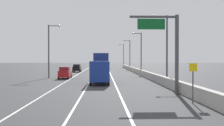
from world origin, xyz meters
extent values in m
plane|color=#38383A|center=(0.00, 64.00, 0.00)|extent=(320.00, 320.00, 0.00)
cube|color=silver|center=(-5.50, 55.00, 0.00)|extent=(0.16, 130.00, 0.00)
cube|color=silver|center=(-2.00, 55.00, 0.00)|extent=(0.16, 130.00, 0.00)
cube|color=silver|center=(1.50, 55.00, 0.00)|extent=(0.16, 130.00, 0.00)
cube|color=#B2ADA3|center=(7.56, 40.00, 0.55)|extent=(0.60, 120.00, 1.10)
cylinder|color=#47474C|center=(6.96, 22.27, 3.75)|extent=(0.36, 0.36, 7.50)
cube|color=#47474C|center=(4.71, 22.27, 7.30)|extent=(4.50, 0.20, 0.20)
cube|color=#0C5923|center=(4.48, 22.15, 6.60)|extent=(2.60, 0.10, 1.00)
cylinder|color=#4C4C51|center=(6.66, 16.65, 1.20)|extent=(0.10, 0.10, 2.40)
cube|color=yellow|center=(6.66, 16.61, 2.70)|extent=(0.60, 0.04, 0.60)
cylinder|color=#4C4C51|center=(8.55, 33.18, 4.59)|extent=(0.24, 0.24, 9.18)
cube|color=#4C4C51|center=(7.65, 33.18, 9.03)|extent=(1.80, 0.12, 0.12)
sphere|color=beige|center=(6.75, 33.18, 9.03)|extent=(0.44, 0.44, 0.44)
cylinder|color=#4C4C51|center=(8.46, 57.94, 4.59)|extent=(0.24, 0.24, 9.18)
cube|color=#4C4C51|center=(7.56, 57.94, 9.03)|extent=(1.80, 0.12, 0.12)
sphere|color=beige|center=(6.66, 57.94, 9.03)|extent=(0.44, 0.44, 0.44)
cylinder|color=#4C4C51|center=(8.29, 82.70, 4.59)|extent=(0.24, 0.24, 9.18)
cube|color=#4C4C51|center=(7.39, 82.70, 9.03)|extent=(1.80, 0.12, 0.12)
sphere|color=beige|center=(6.49, 82.70, 9.03)|extent=(0.44, 0.44, 0.44)
cylinder|color=#4C4C51|center=(8.13, 107.46, 4.59)|extent=(0.24, 0.24, 9.18)
cube|color=#4C4C51|center=(7.23, 107.46, 9.03)|extent=(1.80, 0.12, 0.12)
sphere|color=beige|center=(6.33, 107.46, 9.03)|extent=(0.44, 0.44, 0.44)
cylinder|color=#4C4C51|center=(-9.49, 44.13, 4.59)|extent=(0.24, 0.24, 9.18)
cube|color=#4C4C51|center=(-8.59, 44.13, 9.03)|extent=(1.80, 0.12, 0.12)
sphere|color=beige|center=(-7.69, 44.13, 9.03)|extent=(0.44, 0.44, 0.44)
cube|color=#196033|center=(-0.67, 50.38, 0.92)|extent=(1.92, 4.52, 1.17)
cube|color=#1C4633|center=(-0.68, 49.93, 1.81)|extent=(1.64, 2.05, 0.60)
cylinder|color=black|center=(-1.44, 52.18, 0.34)|extent=(0.24, 0.69, 0.68)
cylinder|color=black|center=(0.19, 52.14, 0.34)|extent=(0.24, 0.69, 0.68)
cylinder|color=black|center=(-1.54, 48.61, 0.34)|extent=(0.24, 0.69, 0.68)
cylinder|color=black|center=(0.10, 48.57, 0.34)|extent=(0.24, 0.69, 0.68)
cube|color=red|center=(-6.47, 42.75, 0.87)|extent=(1.75, 4.70, 1.05)
cube|color=maroon|center=(-6.48, 42.28, 1.69)|extent=(1.53, 2.12, 0.60)
cylinder|color=black|center=(-7.25, 44.65, 0.34)|extent=(0.22, 0.68, 0.68)
cylinder|color=black|center=(-5.68, 44.64, 0.34)|extent=(0.22, 0.68, 0.68)
cylinder|color=black|center=(-7.27, 40.86, 0.34)|extent=(0.22, 0.68, 0.68)
cylinder|color=black|center=(-5.69, 40.85, 0.34)|extent=(0.22, 0.68, 0.68)
cube|color=black|center=(-6.71, 65.65, 0.84)|extent=(1.88, 4.35, 1.00)
cube|color=black|center=(-6.71, 65.22, 1.64)|extent=(1.64, 1.96, 0.60)
cylinder|color=black|center=(-7.57, 67.37, 0.34)|extent=(0.22, 0.68, 0.68)
cylinder|color=black|center=(-5.87, 67.38, 0.34)|extent=(0.22, 0.68, 0.68)
cylinder|color=black|center=(-7.56, 63.93, 0.34)|extent=(0.22, 0.68, 0.68)
cylinder|color=black|center=(-5.86, 63.93, 0.34)|extent=(0.22, 0.68, 0.68)
cube|color=navy|center=(-0.40, 33.52, 1.77)|extent=(2.62, 8.48, 2.53)
cube|color=navy|center=(-0.35, 35.38, 3.58)|extent=(2.16, 1.91, 1.10)
cylinder|color=black|center=(-1.43, 37.06, 0.50)|extent=(0.25, 1.01, 1.00)
cylinder|color=black|center=(0.81, 37.01, 0.50)|extent=(0.25, 1.01, 1.00)
cylinder|color=black|center=(-1.61, 30.04, 0.50)|extent=(0.25, 1.01, 1.00)
cylinder|color=black|center=(0.63, 29.98, 0.50)|extent=(0.25, 1.01, 1.00)
camera|label=1|loc=(0.00, -3.55, 3.34)|focal=43.99mm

